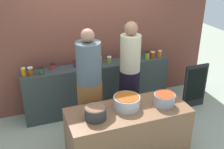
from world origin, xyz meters
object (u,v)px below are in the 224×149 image
preserve_jar_0 (24,72)px  preserve_jar_3 (53,66)px  preserve_jar_11 (147,55)px  preserve_jar_12 (153,55)px  preserve_jar_2 (42,71)px  cooking_pot_center (127,102)px  cooking_pot_right (164,100)px  preserve_jar_8 (109,60)px  preserve_jar_1 (31,71)px  preserve_jar_9 (129,57)px  preserve_jar_4 (76,63)px  cook_with_tongs (90,93)px  preserve_jar_5 (83,64)px  preserve_jar_7 (100,60)px  preserve_jar_13 (160,53)px  cooking_pot_left (96,113)px  chalkboard_sign (195,86)px  cook_in_cap (130,79)px  preserve_jar_10 (137,55)px  preserve_jar_6 (93,60)px

preserve_jar_0 → preserve_jar_3: size_ratio=1.45×
preserve_jar_11 → preserve_jar_12: size_ratio=1.16×
preserve_jar_2 → cooking_pot_center: 1.61m
preserve_jar_12 → cooking_pot_right: 1.52m
preserve_jar_2 → preserve_jar_8: (1.22, 0.09, -0.00)m
preserve_jar_1 → preserve_jar_9: preserve_jar_1 is taller
preserve_jar_4 → cook_with_tongs: size_ratio=0.07×
cooking_pot_right → preserve_jar_2: bearing=137.4°
preserve_jar_4 → preserve_jar_5: bearing=-30.1°
preserve_jar_7 → cook_with_tongs: 0.98m
preserve_jar_1 → cooking_pot_center: (1.16, -1.29, -0.10)m
preserve_jar_1 → preserve_jar_13: bearing=0.8°
cooking_pot_right → cook_with_tongs: size_ratio=0.16×
preserve_jar_13 → cook_with_tongs: cook_with_tongs is taller
preserve_jar_3 → preserve_jar_7: bearing=-1.1°
preserve_jar_5 → preserve_jar_1: bearing=-177.7°
cooking_pot_left → cook_with_tongs: (0.10, 0.64, -0.06)m
preserve_jar_1 → preserve_jar_8: 1.39m
preserve_jar_11 → chalkboard_sign: size_ratio=0.16×
preserve_jar_12 → preserve_jar_8: bearing=176.2°
preserve_jar_5 → cook_in_cap: (0.66, -0.56, -0.15)m
preserve_jar_2 → preserve_jar_12: (2.07, 0.03, 0.00)m
preserve_jar_4 → preserve_jar_7: 0.45m
preserve_jar_1 → preserve_jar_10: size_ratio=1.30×
preserve_jar_6 → preserve_jar_13: bearing=-3.1°
preserve_jar_3 → cooking_pot_right: bearing=-49.5°
preserve_jar_5 → cook_in_cap: cook_in_cap is taller
preserve_jar_7 → preserve_jar_10: size_ratio=1.16×
preserve_jar_4 → cooking_pot_left: bearing=-93.7°
preserve_jar_0 → cooking_pot_center: preserve_jar_0 is taller
preserve_jar_5 → cooking_pot_left: preserve_jar_5 is taller
preserve_jar_7 → preserve_jar_13: bearing=-3.6°
preserve_jar_1 → preserve_jar_9: 1.79m
preserve_jar_12 → preserve_jar_10: bearing=163.1°
preserve_jar_0 → preserve_jar_7: 1.33m
preserve_jar_8 → preserve_jar_7: bearing=166.9°
preserve_jar_1 → preserve_jar_9: (1.78, 0.07, -0.01)m
cooking_pot_left → chalkboard_sign: cooking_pot_left is taller
preserve_jar_11 → cooking_pot_center: size_ratio=0.38×
preserve_jar_4 → cook_with_tongs: bearing=-89.5°
preserve_jar_8 → preserve_jar_0: bearing=-177.8°
preserve_jar_4 → preserve_jar_9: (1.01, -0.03, -0.00)m
preserve_jar_1 → preserve_jar_13: size_ratio=1.22×
cook_with_tongs → preserve_jar_0: bearing=139.1°
cooking_pot_right → preserve_jar_7: bearing=107.0°
preserve_jar_5 → preserve_jar_12: size_ratio=0.98×
preserve_jar_12 → preserve_jar_2: bearing=-179.2°
preserve_jar_8 → cooking_pot_right: (0.29, -1.47, -0.09)m
preserve_jar_2 → cook_in_cap: 1.46m
preserve_jar_9 → preserve_jar_13: 0.62m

